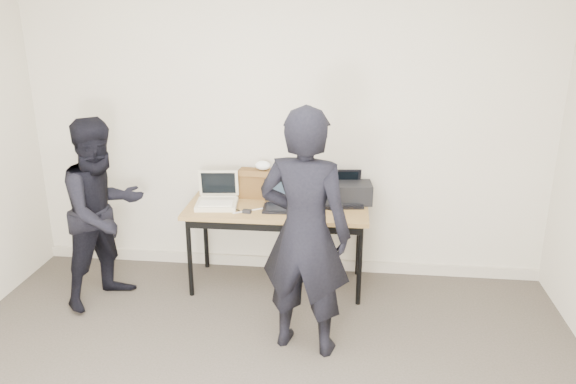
% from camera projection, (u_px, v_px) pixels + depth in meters
% --- Properties ---
extents(room, '(4.60, 4.60, 2.80)m').
position_uv_depth(room, '(228.00, 219.00, 2.65)').
color(room, '#423B32').
rests_on(room, ground).
extents(desk, '(1.50, 0.66, 0.72)m').
position_uv_depth(desk, '(277.00, 213.00, 4.65)').
color(desk, olive).
rests_on(desk, ground).
extents(laptop_beige, '(0.37, 0.36, 0.27)m').
position_uv_depth(laptop_beige, '(217.00, 199.00, 4.66)').
color(laptop_beige, beige).
rests_on(laptop_beige, desk).
extents(laptop_center, '(0.30, 0.29, 0.22)m').
position_uv_depth(laptop_center, '(281.00, 202.00, 4.60)').
color(laptop_center, black).
rests_on(laptop_center, desk).
extents(laptop_right, '(0.39, 0.38, 0.26)m').
position_uv_depth(laptop_right, '(340.00, 195.00, 4.73)').
color(laptop_right, black).
rests_on(laptop_right, desk).
extents(leather_satchel, '(0.37, 0.20, 0.25)m').
position_uv_depth(leather_satchel, '(260.00, 183.00, 4.83)').
color(leather_satchel, '#583917').
rests_on(leather_satchel, desk).
extents(tissue, '(0.14, 0.12, 0.08)m').
position_uv_depth(tissue, '(263.00, 165.00, 4.78)').
color(tissue, white).
rests_on(tissue, leather_satchel).
extents(equipment_box, '(0.31, 0.27, 0.17)m').
position_uv_depth(equipment_box, '(354.00, 193.00, 4.72)').
color(equipment_box, black).
rests_on(equipment_box, desk).
extents(power_brick, '(0.07, 0.05, 0.03)m').
position_uv_depth(power_brick, '(247.00, 211.00, 4.49)').
color(power_brick, black).
rests_on(power_brick, desk).
extents(cables, '(1.15, 0.47, 0.01)m').
position_uv_depth(cables, '(283.00, 206.00, 4.63)').
color(cables, black).
rests_on(cables, desk).
extents(person_typist, '(0.71, 0.54, 1.73)m').
position_uv_depth(person_typist, '(305.00, 233.00, 3.73)').
color(person_typist, black).
rests_on(person_typist, ground).
extents(person_observer, '(0.87, 0.92, 1.51)m').
position_uv_depth(person_observer, '(103.00, 212.00, 4.41)').
color(person_observer, black).
rests_on(person_observer, ground).
extents(baseboard, '(4.50, 0.03, 0.10)m').
position_uv_depth(baseboard, '(285.00, 262.00, 5.17)').
color(baseboard, '#B5AB96').
rests_on(baseboard, ground).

